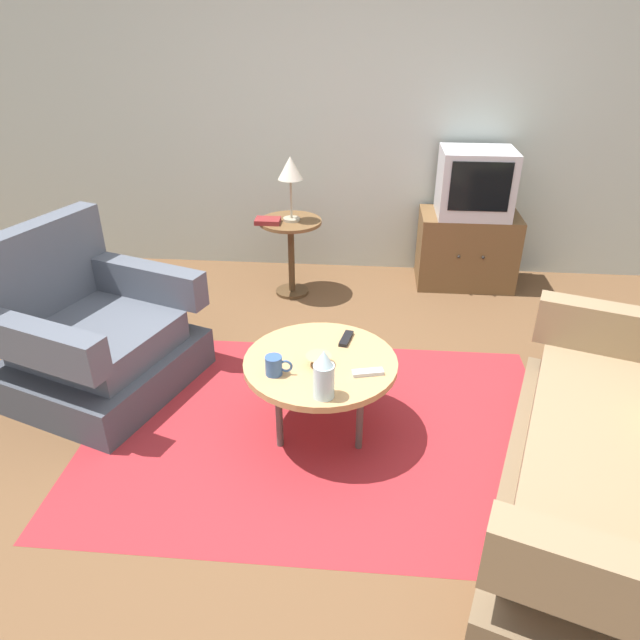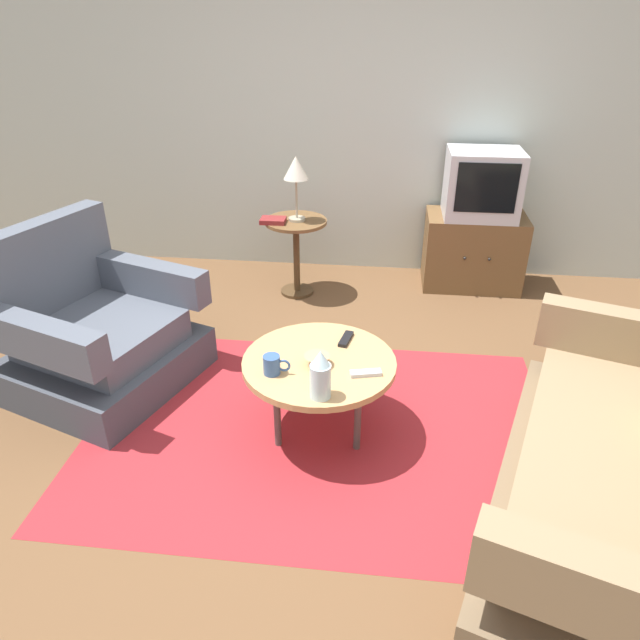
{
  "view_description": "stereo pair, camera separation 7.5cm",
  "coord_description": "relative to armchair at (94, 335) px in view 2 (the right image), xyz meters",
  "views": [
    {
      "loc": [
        0.11,
        -2.35,
        2.05
      ],
      "look_at": [
        -0.12,
        0.35,
        0.55
      ],
      "focal_mm": 32.17,
      "sensor_mm": 36.0,
      "label": 1
    },
    {
      "loc": [
        0.19,
        -2.34,
        2.05
      ],
      "look_at": [
        -0.12,
        0.35,
        0.55
      ],
      "focal_mm": 32.17,
      "sensor_mm": 36.0,
      "label": 2
    }
  ],
  "objects": [
    {
      "name": "tv_remote_silver",
      "position": [
        1.64,
        -0.45,
        0.15
      ],
      "size": [
        0.16,
        0.08,
        0.02
      ],
      "rotation": [
        0.0,
        0.0,
        0.24
      ],
      "color": "#B2B2B7",
      "rests_on": "coffee_table"
    },
    {
      "name": "ground_plane",
      "position": [
        1.5,
        -0.44,
        -0.31
      ],
      "size": [
        16.0,
        16.0,
        0.0
      ],
      "primitive_type": "plane",
      "color": "brown"
    },
    {
      "name": "side_table",
      "position": [
        1.02,
        1.34,
        0.13
      ],
      "size": [
        0.48,
        0.48,
        0.61
      ],
      "color": "brown",
      "rests_on": "ground"
    },
    {
      "name": "area_rug",
      "position": [
        1.4,
        -0.34,
        -0.31
      ],
      "size": [
        2.51,
        1.77,
        0.0
      ],
      "primitive_type": "cube",
      "color": "maroon",
      "rests_on": "ground"
    },
    {
      "name": "bowl",
      "position": [
        1.39,
        -0.39,
        0.17
      ],
      "size": [
        0.13,
        0.13,
        0.06
      ],
      "color": "tan",
      "rests_on": "coffee_table"
    },
    {
      "name": "vase",
      "position": [
        1.44,
        -0.64,
        0.26
      ],
      "size": [
        0.1,
        0.1,
        0.25
      ],
      "color": "silver",
      "rests_on": "coffee_table"
    },
    {
      "name": "couch",
      "position": [
        2.78,
        -0.88,
        -0.01
      ],
      "size": [
        1.44,
        2.0,
        0.94
      ],
      "rotation": [
        0.0,
        0.0,
        1.24
      ],
      "color": "brown",
      "rests_on": "ground"
    },
    {
      "name": "back_wall",
      "position": [
        1.5,
        1.99,
        1.04
      ],
      "size": [
        9.0,
        0.12,
        2.7
      ],
      "primitive_type": "cube",
      "color": "#B2BCB2",
      "rests_on": "ground"
    },
    {
      "name": "tv_stand",
      "position": [
        2.42,
        1.66,
        -0.02
      ],
      "size": [
        0.77,
        0.49,
        0.59
      ],
      "color": "brown",
      "rests_on": "ground"
    },
    {
      "name": "mug",
      "position": [
        1.19,
        -0.48,
        0.19
      ],
      "size": [
        0.14,
        0.08,
        0.1
      ],
      "color": "#335184",
      "rests_on": "coffee_table"
    },
    {
      "name": "table_lamp",
      "position": [
        1.03,
        1.34,
        0.67
      ],
      "size": [
        0.18,
        0.18,
        0.48
      ],
      "color": "#9E937A",
      "rests_on": "side_table"
    },
    {
      "name": "tv_remote_dark",
      "position": [
        1.52,
        -0.13,
        0.15
      ],
      "size": [
        0.08,
        0.16,
        0.02
      ],
      "rotation": [
        0.0,
        0.0,
        4.51
      ],
      "color": "black",
      "rests_on": "coffee_table"
    },
    {
      "name": "book",
      "position": [
        0.87,
        1.26,
        0.32
      ],
      "size": [
        0.19,
        0.14,
        0.03
      ],
      "rotation": [
        0.0,
        0.0,
        0.01
      ],
      "color": "maroon",
      "rests_on": "side_table"
    },
    {
      "name": "coffee_table",
      "position": [
        1.4,
        -0.34,
        0.11
      ],
      "size": [
        0.79,
        0.79,
        0.45
      ],
      "color": "tan",
      "rests_on": "ground"
    },
    {
      "name": "television",
      "position": [
        2.42,
        1.65,
        0.53
      ],
      "size": [
        0.55,
        0.45,
        0.51
      ],
      "color": "#B7B7BC",
      "rests_on": "tv_stand"
    },
    {
      "name": "armchair",
      "position": [
        0.0,
        0.0,
        0.0
      ],
      "size": [
        1.19,
        1.23,
        0.96
      ],
      "rotation": [
        0.0,
        0.0,
        -1.91
      ],
      "color": "#3E424B",
      "rests_on": "ground"
    }
  ]
}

